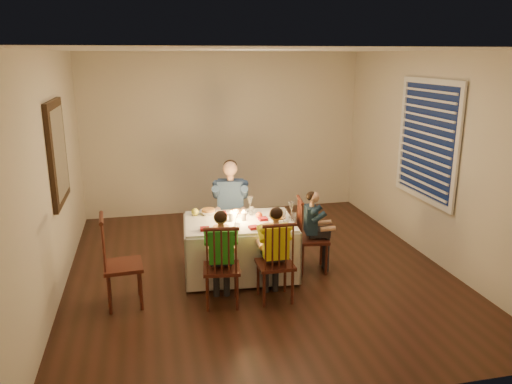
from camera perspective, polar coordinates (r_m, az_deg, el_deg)
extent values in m
plane|color=black|center=(6.20, 0.22, -8.87)|extent=(5.00, 5.00, 0.00)
cube|color=beige|center=(5.73, -22.28, 1.65)|extent=(0.02, 5.00, 2.60)
cube|color=beige|center=(6.65, 19.52, 3.70)|extent=(0.02, 5.00, 2.60)
cube|color=beige|center=(8.20, -3.72, 6.63)|extent=(4.50, 0.02, 2.60)
plane|color=white|center=(5.65, 0.25, 15.94)|extent=(5.00, 5.00, 0.00)
cube|color=silver|center=(5.86, -1.92, -3.47)|extent=(1.32, 0.99, 0.04)
cube|color=silver|center=(6.40, -2.35, -4.83)|extent=(1.29, 0.12, 0.61)
cube|color=silver|center=(5.55, -1.35, -8.08)|extent=(1.29, 0.12, 0.61)
cube|color=silver|center=(6.07, 4.13, -6.01)|extent=(0.09, 0.94, 0.61)
cube|color=silver|center=(5.94, -8.05, -6.61)|extent=(0.09, 0.94, 0.61)
cylinder|color=white|center=(6.11, -2.21, -2.38)|extent=(0.28, 0.28, 0.02)
cylinder|color=white|center=(5.58, -4.02, -4.18)|extent=(0.28, 0.28, 0.02)
cylinder|color=white|center=(5.61, 1.55, -4.03)|extent=(0.28, 0.28, 0.02)
cylinder|color=white|center=(5.90, 2.52, -3.05)|extent=(0.28, 0.28, 0.02)
cylinder|color=white|center=(5.83, -2.85, -2.86)|extent=(0.06, 0.06, 0.10)
cylinder|color=white|center=(5.84, -1.42, -2.80)|extent=(0.06, 0.06, 0.10)
sphere|color=yellow|center=(6.07, -6.98, -2.28)|extent=(0.09, 0.09, 0.09)
sphere|color=#F25414|center=(5.91, 0.36, -2.67)|extent=(0.08, 0.08, 0.08)
imported|color=white|center=(6.09, -5.46, -2.35)|extent=(0.21, 0.21, 0.05)
cube|color=black|center=(5.97, -21.76, 4.20)|extent=(0.05, 0.95, 1.15)
cube|color=white|center=(5.97, -21.49, 4.22)|extent=(0.01, 0.78, 0.98)
cube|color=#0D1735|center=(6.69, 19.08, 5.55)|extent=(0.01, 1.20, 1.40)
cube|color=white|center=(6.68, 18.97, 5.55)|extent=(0.03, 1.34, 1.54)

